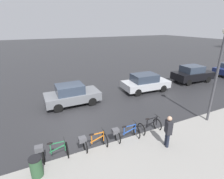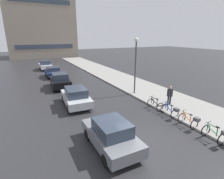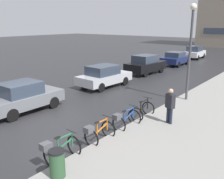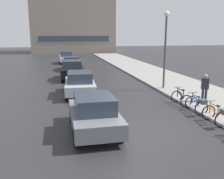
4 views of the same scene
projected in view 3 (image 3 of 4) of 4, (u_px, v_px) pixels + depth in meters
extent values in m
plane|color=#28282B|center=(43.00, 121.00, 11.96)|extent=(140.00, 140.00, 0.00)
torus|color=black|center=(74.00, 146.00, 8.79)|extent=(0.75, 0.10, 0.75)
torus|color=black|center=(50.00, 157.00, 8.06)|extent=(0.75, 0.10, 0.75)
cube|color=#237042|center=(58.00, 146.00, 8.23)|extent=(0.04, 0.04, 0.53)
cube|color=#237042|center=(72.00, 139.00, 8.67)|extent=(0.04, 0.04, 0.56)
cube|color=#237042|center=(65.00, 136.00, 8.39)|extent=(0.07, 0.61, 0.04)
cube|color=#237042|center=(65.00, 144.00, 8.44)|extent=(0.07, 0.69, 0.25)
ellipsoid|color=black|center=(57.00, 138.00, 8.15)|extent=(0.15, 0.27, 0.07)
cylinder|color=black|center=(72.00, 131.00, 8.59)|extent=(0.50, 0.06, 0.03)
cube|color=#4C4C51|center=(46.00, 146.00, 7.86)|extent=(0.30, 0.35, 0.22)
torus|color=black|center=(108.00, 129.00, 10.15)|extent=(0.73, 0.07, 0.73)
torus|color=black|center=(91.00, 138.00, 9.39)|extent=(0.73, 0.07, 0.73)
cube|color=orange|center=(97.00, 129.00, 9.57)|extent=(0.04, 0.04, 0.50)
cube|color=orange|center=(107.00, 123.00, 10.02)|extent=(0.04, 0.04, 0.57)
cube|color=orange|center=(102.00, 121.00, 9.74)|extent=(0.04, 0.61, 0.04)
cube|color=orange|center=(102.00, 128.00, 9.79)|extent=(0.04, 0.69, 0.25)
ellipsoid|color=black|center=(97.00, 122.00, 9.50)|extent=(0.14, 0.26, 0.07)
cylinder|color=black|center=(107.00, 116.00, 9.94)|extent=(0.50, 0.03, 0.03)
cube|color=#4C4C51|center=(89.00, 129.00, 9.20)|extent=(0.28, 0.34, 0.22)
torus|color=black|center=(134.00, 117.00, 11.44)|extent=(0.74, 0.10, 0.74)
torus|color=black|center=(119.00, 124.00, 10.64)|extent=(0.74, 0.10, 0.74)
cube|color=#234CA8|center=(124.00, 117.00, 10.84)|extent=(0.04, 0.04, 0.48)
cube|color=#234CA8|center=(133.00, 112.00, 11.30)|extent=(0.04, 0.04, 0.56)
cube|color=#234CA8|center=(129.00, 110.00, 11.01)|extent=(0.08, 0.66, 0.04)
cube|color=#234CA8|center=(129.00, 116.00, 11.07)|extent=(0.08, 0.75, 0.27)
ellipsoid|color=black|center=(124.00, 111.00, 10.77)|extent=(0.16, 0.27, 0.07)
cylinder|color=black|center=(134.00, 106.00, 11.23)|extent=(0.50, 0.06, 0.03)
cube|color=#4C4C51|center=(117.00, 117.00, 10.46)|extent=(0.30, 0.36, 0.22)
torus|color=black|center=(148.00, 108.00, 12.65)|extent=(0.72, 0.08, 0.72)
torus|color=black|center=(137.00, 115.00, 11.79)|extent=(0.72, 0.08, 0.72)
cube|color=black|center=(141.00, 107.00, 12.00)|extent=(0.04, 0.04, 0.53)
cube|color=black|center=(148.00, 103.00, 12.51)|extent=(0.04, 0.04, 0.57)
cube|color=black|center=(144.00, 101.00, 12.20)|extent=(0.05, 0.67, 0.04)
cube|color=black|center=(144.00, 107.00, 12.25)|extent=(0.05, 0.76, 0.27)
ellipsoid|color=black|center=(141.00, 102.00, 11.92)|extent=(0.15, 0.26, 0.07)
cylinder|color=black|center=(148.00, 98.00, 12.43)|extent=(0.50, 0.04, 0.03)
cube|color=slate|center=(24.00, 99.00, 13.23)|extent=(1.90, 4.00, 0.61)
cube|color=#2D3847|center=(20.00, 89.00, 12.94)|extent=(1.56, 1.95, 0.65)
cylinder|color=black|center=(35.00, 97.00, 14.75)|extent=(0.22, 0.64, 0.64)
cylinder|color=black|center=(53.00, 102.00, 13.74)|extent=(0.22, 0.64, 0.64)
cylinder|color=black|center=(12.00, 115.00, 11.86)|extent=(0.22, 0.64, 0.64)
cube|color=#B2B5BA|center=(104.00, 78.00, 18.29)|extent=(2.16, 4.28, 0.61)
cube|color=#2D3847|center=(103.00, 70.00, 18.00)|extent=(1.70, 2.26, 0.66)
cylinder|color=black|center=(108.00, 78.00, 19.85)|extent=(0.26, 0.65, 0.64)
cylinder|color=black|center=(125.00, 81.00, 18.75)|extent=(0.26, 0.65, 0.64)
cylinder|color=black|center=(84.00, 83.00, 17.98)|extent=(0.26, 0.65, 0.64)
cylinder|color=black|center=(101.00, 87.00, 16.88)|extent=(0.26, 0.65, 0.64)
cube|color=black|center=(146.00, 66.00, 22.92)|extent=(2.21, 4.28, 0.74)
cube|color=#2D3847|center=(145.00, 59.00, 22.62)|extent=(1.73, 2.14, 0.66)
cylinder|color=black|center=(146.00, 67.00, 24.51)|extent=(0.26, 0.65, 0.64)
cylinder|color=black|center=(161.00, 69.00, 23.39)|extent=(0.26, 0.65, 0.64)
cylinder|color=black|center=(129.00, 71.00, 22.66)|extent=(0.26, 0.65, 0.64)
cylinder|color=black|center=(145.00, 73.00, 21.53)|extent=(0.26, 0.65, 0.64)
cube|color=navy|center=(175.00, 59.00, 27.44)|extent=(1.97, 3.98, 0.63)
cube|color=#2D3847|center=(175.00, 54.00, 27.17)|extent=(1.60, 1.92, 0.53)
cylinder|color=black|center=(173.00, 60.00, 28.97)|extent=(0.23, 0.64, 0.64)
cylinder|color=black|center=(187.00, 62.00, 27.96)|extent=(0.23, 0.64, 0.64)
cylinder|color=black|center=(163.00, 63.00, 27.09)|extent=(0.23, 0.64, 0.64)
cylinder|color=black|center=(178.00, 65.00, 26.08)|extent=(0.23, 0.64, 0.64)
cube|color=silver|center=(195.00, 54.00, 32.54)|extent=(1.95, 3.78, 0.65)
cube|color=#2D3847|center=(195.00, 49.00, 32.26)|extent=(1.57, 2.10, 0.67)
cylinder|color=black|center=(191.00, 55.00, 34.00)|extent=(0.24, 0.65, 0.64)
cylinder|color=black|center=(203.00, 56.00, 33.06)|extent=(0.24, 0.65, 0.64)
cylinder|color=black|center=(185.00, 56.00, 32.20)|extent=(0.24, 0.65, 0.64)
cylinder|color=black|center=(198.00, 58.00, 31.26)|extent=(0.24, 0.65, 0.64)
cylinder|color=#1E2333|center=(168.00, 116.00, 11.37)|extent=(0.14, 0.14, 0.87)
cylinder|color=#1E2333|center=(171.00, 118.00, 11.22)|extent=(0.14, 0.14, 0.87)
cube|color=#232328|center=(170.00, 101.00, 11.10)|extent=(0.46, 0.36, 0.64)
sphere|color=tan|center=(171.00, 91.00, 10.98)|extent=(0.22, 0.22, 0.22)
cylinder|color=#424247|center=(189.00, 58.00, 14.25)|extent=(0.14, 0.14, 5.26)
sphere|color=#F2EACC|center=(194.00, 7.00, 13.53)|extent=(0.37, 0.37, 0.37)
cylinder|color=#2D5133|center=(57.00, 166.00, 7.36)|extent=(0.46, 0.46, 0.94)
cylinder|color=black|center=(56.00, 151.00, 7.23)|extent=(0.48, 0.48, 0.06)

